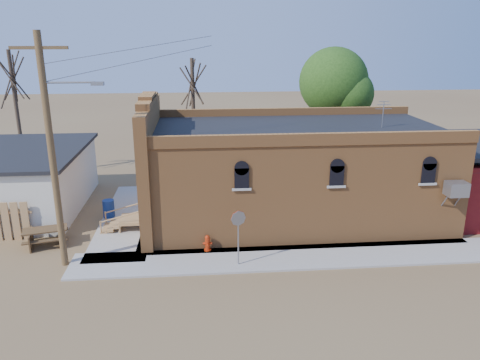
{
  "coord_description": "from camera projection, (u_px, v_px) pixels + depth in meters",
  "views": [
    {
      "loc": [
        -2.72,
        -16.31,
        8.82
      ],
      "look_at": [
        -0.86,
        4.27,
        2.4
      ],
      "focal_mm": 35.0,
      "sensor_mm": 36.0,
      "label": 1
    }
  ],
  "objects": [
    {
      "name": "ground",
      "position": [
        272.0,
        270.0,
        18.36
      ],
      "size": [
        120.0,
        120.0,
        0.0
      ],
      "primitive_type": "plane",
      "color": "brown",
      "rests_on": "ground"
    },
    {
      "name": "sidewalk_south",
      "position": [
        304.0,
        257.0,
        19.34
      ],
      "size": [
        19.0,
        2.2,
        0.08
      ],
      "primitive_type": "cube",
      "color": "#9E9991",
      "rests_on": "ground"
    },
    {
      "name": "sidewalk_west",
      "position": [
        129.0,
        217.0,
        23.52
      ],
      "size": [
        2.6,
        10.0,
        0.08
      ],
      "primitive_type": "cube",
      "color": "#9E9991",
      "rests_on": "ground"
    },
    {
      "name": "brick_bar",
      "position": [
        288.0,
        173.0,
        23.04
      ],
      "size": [
        16.4,
        7.97,
        6.3
      ],
      "color": "#B46E37",
      "rests_on": "ground"
    },
    {
      "name": "red_shed",
      "position": [
        478.0,
        169.0,
        23.91
      ],
      "size": [
        5.4,
        6.4,
        4.3
      ],
      "color": "#601012",
      "rests_on": "ground"
    },
    {
      "name": "utility_pole",
      "position": [
        53.0,
        149.0,
        17.39
      ],
      "size": [
        3.12,
        0.26,
        9.0
      ],
      "color": "#533821",
      "rests_on": "ground"
    },
    {
      "name": "tree_bare_near",
      "position": [
        193.0,
        84.0,
        28.7
      ],
      "size": [
        2.8,
        2.8,
        7.65
      ],
      "color": "#4C382B",
      "rests_on": "ground"
    },
    {
      "name": "tree_bare_far",
      "position": [
        12.0,
        77.0,
        28.59
      ],
      "size": [
        2.8,
        2.8,
        8.16
      ],
      "color": "#4C382B",
      "rests_on": "ground"
    },
    {
      "name": "tree_leafy",
      "position": [
        333.0,
        82.0,
        29.96
      ],
      "size": [
        4.4,
        4.4,
        8.15
      ],
      "color": "#4C382B",
      "rests_on": "ground"
    },
    {
      "name": "fire_hydrant",
      "position": [
        208.0,
        243.0,
        19.74
      ],
      "size": [
        0.4,
        0.39,
        0.69
      ],
      "rotation": [
        0.0,
        0.0,
        -0.31
      ],
      "color": "#A12209",
      "rests_on": "sidewalk_south"
    },
    {
      "name": "stop_sign",
      "position": [
        238.0,
        223.0,
        18.13
      ],
      "size": [
        0.59,
        0.27,
        2.28
      ],
      "rotation": [
        0.0,
        0.0,
        -0.06
      ],
      "color": "gray",
      "rests_on": "sidewalk_south"
    },
    {
      "name": "trash_barrel",
      "position": [
        109.0,
        209.0,
        23.38
      ],
      "size": [
        0.58,
        0.58,
        0.88
      ],
      "primitive_type": "cylinder",
      "rotation": [
        0.0,
        0.0,
        0.02
      ],
      "color": "navy",
      "rests_on": "sidewalk_west"
    },
    {
      "name": "picnic_table",
      "position": [
        45.0,
        234.0,
        20.39
      ],
      "size": [
        2.1,
        1.76,
        0.76
      ],
      "rotation": [
        0.0,
        0.0,
        0.24
      ],
      "color": "brown",
      "rests_on": "ground"
    }
  ]
}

